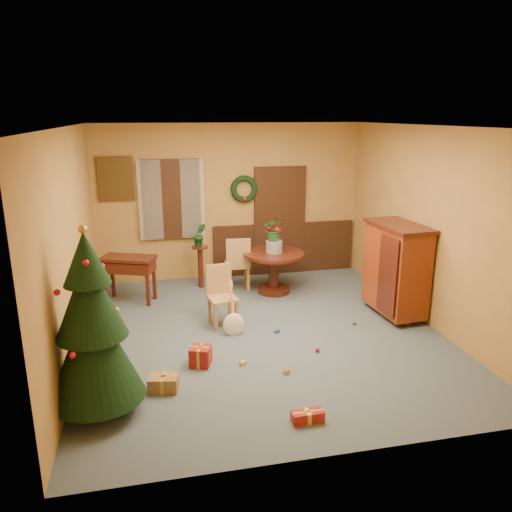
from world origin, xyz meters
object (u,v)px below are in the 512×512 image
object	(u,v)px
writing_desk	(129,268)
chair_near	(221,293)
sideboard	(396,267)
dining_table	(274,264)
christmas_tree	(92,328)

from	to	relation	value
writing_desk	chair_near	bearing A→B (deg)	-42.75
writing_desk	sideboard	size ratio (longest dim) A/B	0.67
sideboard	chair_near	bearing A→B (deg)	175.00
dining_table	writing_desk	xyz separation A→B (m)	(-2.47, 0.08, 0.08)
dining_table	sideboard	xyz separation A→B (m)	(1.58, -1.41, 0.27)
dining_table	chair_near	bearing A→B (deg)	-133.41
christmas_tree	sideboard	distance (m)	4.65
christmas_tree	writing_desk	xyz separation A→B (m)	(0.25, 3.26, -0.38)
christmas_tree	chair_near	bearing A→B (deg)	51.16
dining_table	chair_near	xyz separation A→B (m)	(-1.11, -1.17, -0.02)
christmas_tree	sideboard	size ratio (longest dim) A/B	1.39
christmas_tree	writing_desk	bearing A→B (deg)	85.61
dining_table	sideboard	distance (m)	2.13
chair_near	christmas_tree	world-z (taller)	christmas_tree
writing_desk	dining_table	bearing A→B (deg)	-1.96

